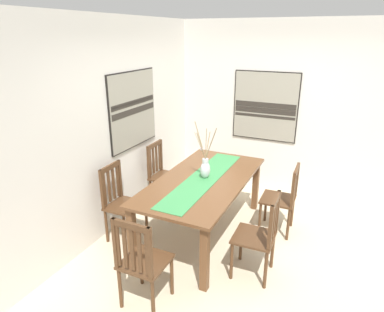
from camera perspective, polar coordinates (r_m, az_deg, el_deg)
ground_plane at (r=4.41m, az=9.85°, el=-14.83°), size 6.40×6.40×0.03m
wall_back at (r=4.60m, az=-11.98°, el=5.31°), size 6.40×0.12×2.70m
wall_side at (r=5.58m, az=16.02°, el=7.52°), size 0.12×6.40×2.70m
dining_table at (r=4.26m, az=1.88°, el=-5.06°), size 2.05×1.03×0.78m
table_runner at (r=4.22m, az=1.89°, el=-3.82°), size 1.89×0.36×0.01m
centerpiece_vase at (r=4.19m, az=2.24°, el=-1.92°), size 0.23×0.29×0.73m
chair_0 at (r=4.54m, az=15.03°, el=-6.79°), size 0.43×0.43×0.93m
chair_1 at (r=3.71m, az=11.28°, el=-12.97°), size 0.43×0.43×0.95m
chair_2 at (r=4.35m, az=-11.86°, el=-7.51°), size 0.43×0.43×0.98m
chair_3 at (r=5.10m, az=-4.92°, el=-2.95°), size 0.42×0.42×0.97m
chair_4 at (r=3.30m, az=-8.53°, el=-17.04°), size 0.42×0.42×0.98m
painting_on_back_wall at (r=4.69m, az=-9.93°, el=7.70°), size 1.03×0.05×1.03m
painting_on_side_wall at (r=5.57m, az=12.24°, el=8.17°), size 0.05×1.03×1.10m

